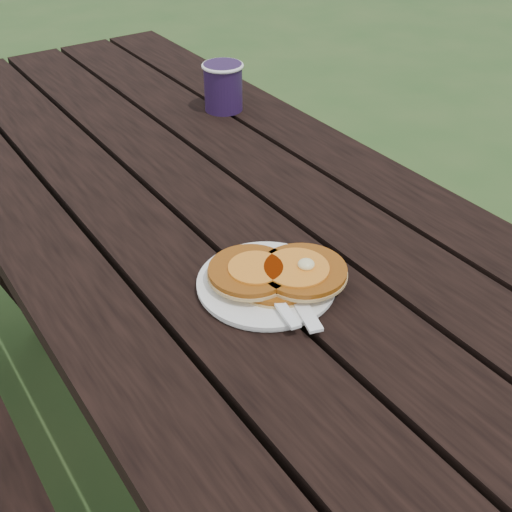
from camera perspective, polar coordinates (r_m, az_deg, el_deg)
ground at (r=1.71m, az=-4.27°, el=-15.92°), size 60.00×60.00×0.00m
picnic_table at (r=1.44m, az=-4.91°, el=-6.78°), size 1.36×1.80×0.75m
plate at (r=0.94m, az=0.92°, el=-2.52°), size 0.23×0.23×0.01m
pancake_stack at (r=0.93m, az=2.00°, el=-1.52°), size 0.19×0.17×0.04m
knife at (r=0.92m, az=3.28°, el=-3.11°), size 0.07×0.18×0.00m
fork at (r=0.89m, az=2.07°, el=-4.19°), size 0.06×0.16×0.01m
coffee_cup at (r=1.50m, az=-2.94°, el=15.01°), size 0.09×0.09×0.11m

